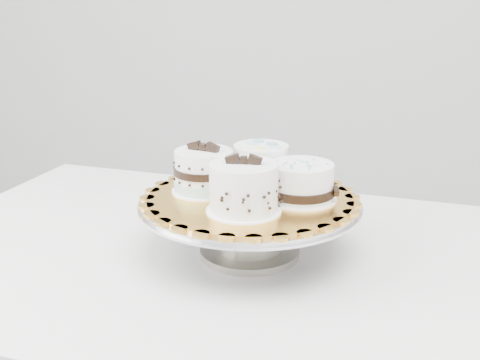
% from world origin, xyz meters
% --- Properties ---
extents(table, '(1.19, 0.86, 0.75)m').
position_xyz_m(table, '(0.08, 0.06, 0.66)').
color(table, silver).
rests_on(table, floor).
extents(cake_stand, '(0.37, 0.37, 0.10)m').
position_xyz_m(cake_stand, '(0.13, 0.06, 0.82)').
color(cake_stand, gray).
rests_on(cake_stand, table).
extents(cake_board, '(0.34, 0.34, 0.00)m').
position_xyz_m(cake_board, '(0.13, 0.06, 0.85)').
color(cake_board, '#C48029').
rests_on(cake_board, cake_stand).
extents(cake_swirl, '(0.12, 0.12, 0.09)m').
position_xyz_m(cake_swirl, '(0.14, -0.01, 0.89)').
color(cake_swirl, white).
rests_on(cake_swirl, cake_board).
extents(cake_banded, '(0.12, 0.12, 0.09)m').
position_xyz_m(cake_banded, '(0.05, 0.07, 0.89)').
color(cake_banded, white).
rests_on(cake_banded, cake_board).
extents(cake_dots, '(0.12, 0.12, 0.07)m').
position_xyz_m(cake_dots, '(0.14, 0.13, 0.89)').
color(cake_dots, white).
rests_on(cake_dots, cake_board).
extents(cake_ribbon, '(0.13, 0.13, 0.06)m').
position_xyz_m(cake_ribbon, '(0.22, 0.06, 0.88)').
color(cake_ribbon, white).
rests_on(cake_ribbon, cake_board).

